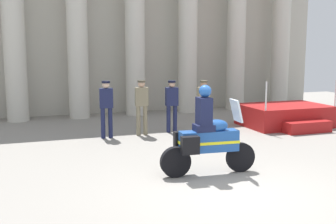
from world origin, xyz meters
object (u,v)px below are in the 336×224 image
object	(u,v)px
officer_in_row_2	(172,102)
officer_in_row_1	(142,103)
officer_in_row_3	(204,101)
reviewing_stand	(286,116)
motorcycle_with_rider	(206,138)
officer_in_row_0	(106,105)

from	to	relation	value
officer_in_row_2	officer_in_row_1	bearing A→B (deg)	12.65
officer_in_row_1	officer_in_row_3	size ratio (longest dim) A/B	1.04
reviewing_stand	motorcycle_with_rider	distance (m)	6.38
officer_in_row_0	officer_in_row_3	distance (m)	3.17
reviewing_stand	officer_in_row_0	xyz separation A→B (m)	(-6.11, 0.15, 0.65)
officer_in_row_1	officer_in_row_3	bearing A→B (deg)	-172.66
officer_in_row_0	officer_in_row_1	world-z (taller)	officer_in_row_0
officer_in_row_0	motorcycle_with_rider	size ratio (longest dim) A/B	0.81
reviewing_stand	officer_in_row_0	size ratio (longest dim) A/B	1.66
reviewing_stand	officer_in_row_3	distance (m)	3.02
motorcycle_with_rider	officer_in_row_1	bearing A→B (deg)	96.43
motorcycle_with_rider	officer_in_row_2	bearing A→B (deg)	83.40
officer_in_row_1	officer_in_row_2	distance (m)	1.02
officer_in_row_3	motorcycle_with_rider	xyz separation A→B (m)	(-1.91, -4.38, -0.16)
reviewing_stand	officer_in_row_1	xyz separation A→B (m)	(-5.02, 0.20, 0.65)
officer_in_row_1	officer_in_row_2	bearing A→B (deg)	-167.35
motorcycle_with_rider	officer_in_row_0	bearing A→B (deg)	110.66
officer_in_row_3	motorcycle_with_rider	bearing A→B (deg)	71.89
reviewing_stand	officer_in_row_2	size ratio (longest dim) A/B	1.72
officer_in_row_1	officer_in_row_0	bearing A→B (deg)	8.23
reviewing_stand	officer_in_row_3	world-z (taller)	reviewing_stand
reviewing_stand	officer_in_row_0	distance (m)	6.15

